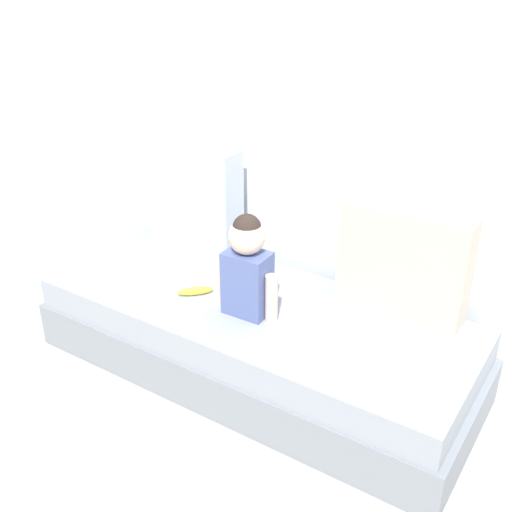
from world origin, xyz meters
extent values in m
plane|color=#B2ADA3|center=(0.00, 0.00, 0.00)|extent=(12.00, 12.00, 0.00)
cube|color=silver|center=(0.00, 0.54, 1.27)|extent=(5.30, 0.10, 2.54)
cube|color=gray|center=(0.00, 0.00, 0.12)|extent=(2.10, 0.82, 0.23)
cube|color=#8C939E|center=(0.00, 0.00, 0.31)|extent=(2.04, 0.79, 0.15)
cube|color=#B2BCC6|center=(-0.58, 0.31, 0.67)|extent=(0.51, 0.16, 0.58)
cube|color=#C1B29E|center=(0.58, 0.31, 0.63)|extent=(0.57, 0.16, 0.50)
cube|color=#4C5B93|center=(0.01, -0.08, 0.53)|extent=(0.20, 0.15, 0.30)
sphere|color=beige|center=(0.01, -0.08, 0.76)|extent=(0.16, 0.16, 0.16)
sphere|color=#2D231E|center=(0.01, -0.08, 0.80)|extent=(0.13, 0.13, 0.13)
cylinder|color=beige|center=(-0.12, -0.08, 0.50)|extent=(0.06, 0.06, 0.22)
cylinder|color=beige|center=(0.14, -0.08, 0.50)|extent=(0.06, 0.06, 0.22)
ellipsoid|color=yellow|center=(-0.28, -0.09, 0.40)|extent=(0.15, 0.15, 0.04)
camera|label=1|loc=(1.36, -2.08, 1.92)|focal=44.02mm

